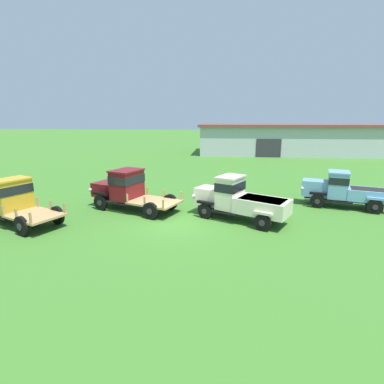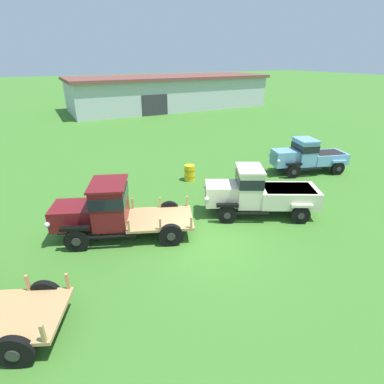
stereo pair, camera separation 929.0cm
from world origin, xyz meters
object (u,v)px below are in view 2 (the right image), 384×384
at_px(vintage_truck_second_in_line, 108,209).
at_px(vintage_truck_midrow_center, 259,192).
at_px(farm_shed, 169,92).
at_px(vintage_truck_far_side, 307,156).
at_px(oil_drum_beside_row, 190,173).

distance_m(vintage_truck_second_in_line, vintage_truck_midrow_center, 6.40).
relative_size(farm_shed, vintage_truck_second_in_line, 4.68).
bearing_deg(vintage_truck_midrow_center, vintage_truck_far_side, 25.55).
height_order(farm_shed, oil_drum_beside_row, farm_shed).
relative_size(vintage_truck_second_in_line, vintage_truck_midrow_center, 1.12).
bearing_deg(vintage_truck_second_in_line, oil_drum_beside_row, 34.31).
relative_size(vintage_truck_midrow_center, oil_drum_beside_row, 5.53).
xyz_separation_m(vintage_truck_second_in_line, vintage_truck_far_side, (12.34, 1.62, -0.13)).
bearing_deg(vintage_truck_midrow_center, oil_drum_beside_row, 99.57).
bearing_deg(oil_drum_beside_row, vintage_truck_far_side, -16.82).
xyz_separation_m(farm_shed, vintage_truck_midrow_center, (-8.88, -30.02, -1.04)).
xyz_separation_m(farm_shed, oil_drum_beside_row, (-9.72, -25.03, -1.66)).
relative_size(vintage_truck_second_in_line, vintage_truck_far_side, 1.17).
height_order(vintage_truck_midrow_center, oil_drum_beside_row, vintage_truck_midrow_center).
bearing_deg(oil_drum_beside_row, farm_shed, 68.77).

